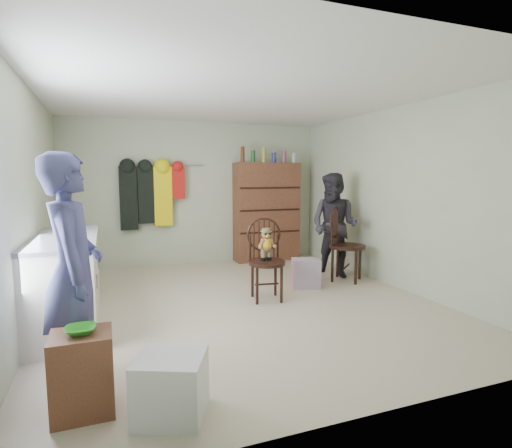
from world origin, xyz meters
name	(u,v)px	position (x,y,z in m)	size (l,w,h in m)	color
ground_plane	(243,303)	(0.00, 0.00, 0.00)	(5.00, 5.00, 0.00)	beige
room_walls	(229,174)	(0.00, 0.53, 1.58)	(5.00, 5.00, 5.00)	beige
counter	(67,280)	(-1.95, 0.00, 0.47)	(0.64, 1.86, 0.94)	silver
stool	(83,374)	(-1.72, -1.81, 0.27)	(0.38, 0.33, 0.54)	brown
bowl	(80,330)	(-1.72, -1.81, 0.57)	(0.19, 0.19, 0.05)	green
plastic_tub	(171,386)	(-1.18, -2.04, 0.20)	(0.43, 0.41, 0.41)	white
chair_front	(266,253)	(0.33, 0.07, 0.59)	(0.53, 0.53, 1.03)	black
chair_far	(343,241)	(1.75, 0.52, 0.60)	(0.70, 0.70, 1.11)	black
striped_bag	(306,273)	(1.07, 0.38, 0.20)	(0.38, 0.29, 0.40)	#E57283
person_left	(73,272)	(-1.77, -1.40, 0.86)	(0.63, 0.41, 1.72)	#474883
person_right	(334,225)	(1.76, 0.77, 0.80)	(0.78, 0.61, 1.61)	#2D2B33
dresser	(267,211)	(1.25, 2.30, 0.91)	(1.20, 0.39, 2.08)	brown
coat_rack	(150,195)	(-0.83, 2.38, 1.25)	(1.42, 0.12, 1.09)	#99999E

